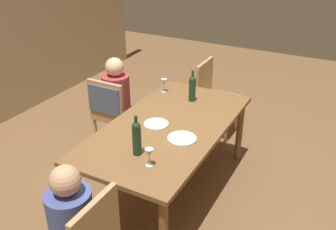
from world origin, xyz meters
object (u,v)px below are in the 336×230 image
Objects in this scene: dinner_plate_host at (182,138)px; wine_glass_centre at (164,83)px; person_woman_host at (118,98)px; dinner_plate_guest_left at (156,124)px; wine_bottle_tall_green at (137,137)px; wine_bottle_dark_red at (192,88)px; chair_right_end at (212,93)px; dining_table at (168,132)px; chair_far_right at (111,107)px; wine_glass_near_left at (149,154)px; person_man_bearded at (69,225)px.

wine_glass_centre is at bearing 37.28° from dinner_plate_host.
person_woman_host is 0.94m from dinner_plate_guest_left.
wine_bottle_tall_green is 1.12m from wine_bottle_dark_red.
chair_right_end is 2.68× the size of wine_bottle_tall_green.
wine_bottle_tall_green is at bearing -161.24° from wine_glass_centre.
dining_table is 5.73× the size of wine_bottle_dark_red.
chair_right_end is at bearing -0.36° from dinner_plate_guest_left.
chair_far_right is 6.17× the size of wine_glass_centre.
wine_bottle_tall_green is 1.25m from wine_glass_centre.
chair_far_right is at bearing 107.90° from wine_bottle_dark_red.
wine_glass_centre is (1.18, 0.40, -0.05)m from wine_bottle_tall_green.
wine_glass_near_left reaches higher than dinner_plate_host.
chair_right_end is at bearing 4.73° from wine_bottle_dark_red.
wine_glass_centre reaches higher than dinner_plate_host.
wine_bottle_tall_green is 1.37× the size of dinner_plate_host.
dining_table is at bearing 53.07° from dinner_plate_host.
dinner_plate_guest_left is at bearing -32.71° from person_woman_host.
wine_glass_near_left is 0.59× the size of dinner_plate_host.
wine_bottle_tall_green is 1.49× the size of dinner_plate_guest_left.
dinner_plate_host is (0.37, -0.22, -0.15)m from wine_bottle_tall_green.
dining_table is 7.52× the size of dinner_plate_host.
dinner_plate_guest_left is at bearing 12.26° from wine_bottle_tall_green.
wine_bottle_dark_red is (0.28, -0.85, 0.30)m from chair_far_right.
wine_bottle_dark_red is 1.31× the size of dinner_plate_host.
chair_far_right is 0.65m from wine_glass_centre.
chair_right_end is (1.02, -0.79, -0.06)m from chair_far_right.
chair_right_end is 3.99× the size of dinner_plate_guest_left.
wine_bottle_dark_red is (1.91, -0.00, 0.25)m from person_man_bearded.
person_man_bearded is at bearing -64.36° from person_woman_host.
dining_table is at bearing 3.76° from chair_right_end.
wine_bottle_dark_red is at bearing 1.85° from wine_bottle_tall_green.
chair_far_right is 3.65× the size of dinner_plate_host.
wine_glass_near_left is 0.48m from dinner_plate_host.
dinner_plate_guest_left is at bearing -24.29° from chair_far_right.
wine_bottle_dark_red is at bearing 4.73° from chair_right_end.
wine_bottle_tall_green is 0.20m from wine_glass_near_left.
dining_table is 12.71× the size of wine_glass_centre.
dining_table is 1.34m from chair_right_end.
dining_table is 0.59m from wine_bottle_tall_green.
chair_far_right reaches higher than dinner_plate_host.
dinner_plate_host is at bearing -12.27° from person_man_bearded.
dining_table is 2.06× the size of chair_right_end.
dinner_plate_guest_left is at bearing 173.59° from wine_bottle_dark_red.
wine_bottle_tall_green is at bearing -178.84° from dining_table.
wine_bottle_tall_green is at bearing -43.52° from chair_far_right.
wine_bottle_dark_red reaches higher than wine_glass_centre.
wine_glass_near_left is (-1.09, -1.06, 0.21)m from person_woman_host.
person_woman_host reaches higher than wine_glass_centre.
person_man_bearded is 7.45× the size of wine_glass_near_left.
person_woman_host reaches higher than dinner_plate_host.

